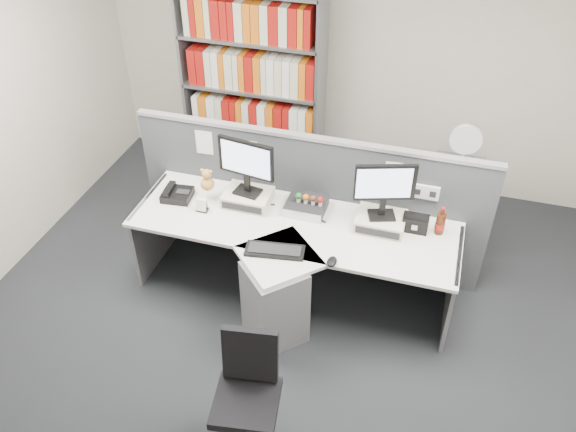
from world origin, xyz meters
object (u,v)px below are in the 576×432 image
(desk_phone, at_px, (177,194))
(desk_calendar, at_px, (202,206))
(speaker, at_px, (415,223))
(mouse, at_px, (332,262))
(desktop_pc, at_px, (306,206))
(keyboard, at_px, (275,250))
(monitor_right, at_px, (385,187))
(monitor_left, at_px, (246,163))
(desk, at_px, (286,266))
(shelving_unit, at_px, (253,91))
(cola_bottle, at_px, (440,224))
(filing_cabinet, at_px, (453,202))
(office_chair, at_px, (248,390))
(desk_fan, at_px, (465,142))

(desk_phone, xyz_separation_m, desk_calendar, (0.27, -0.10, 0.01))
(speaker, bearing_deg, mouse, -132.85)
(desktop_pc, xyz_separation_m, keyboard, (-0.09, -0.56, -0.03))
(monitor_right, relative_size, desk_calendar, 4.08)
(desktop_pc, height_order, mouse, desktop_pc)
(monitor_right, height_order, mouse, monitor_right)
(monitor_left, relative_size, keyboard, 1.05)
(desk, relative_size, desktop_pc, 8.22)
(keyboard, xyz_separation_m, speaker, (0.96, 0.56, 0.05))
(desk_phone, height_order, speaker, speaker)
(desk_phone, bearing_deg, shelving_unit, 85.17)
(cola_bottle, bearing_deg, mouse, -140.45)
(desk, height_order, monitor_right, monitor_right)
(keyboard, bearing_deg, mouse, -0.86)
(monitor_left, distance_m, monitor_right, 1.10)
(desk, bearing_deg, desk_calendar, 167.34)
(keyboard, height_order, speaker, speaker)
(monitor_left, xyz_separation_m, shelving_unit, (-0.46, 1.47, -0.13))
(desk, bearing_deg, cola_bottle, 21.47)
(mouse, xyz_separation_m, desk_phone, (-1.43, 0.42, 0.02))
(desk_phone, bearing_deg, mouse, -16.53)
(speaker, bearing_deg, monitor_left, -178.69)
(filing_cabinet, bearing_deg, speaker, -105.86)
(desk, xyz_separation_m, mouse, (0.40, -0.15, 0.29))
(mouse, height_order, shelving_unit, shelving_unit)
(office_chair, bearing_deg, desk_fan, 66.95)
(office_chair, bearing_deg, desk, 95.04)
(speaker, relative_size, filing_cabinet, 0.28)
(filing_cabinet, bearing_deg, desktop_pc, -139.64)
(monitor_right, bearing_deg, desktop_pc, 176.81)
(monitor_left, bearing_deg, monitor_right, 0.00)
(monitor_right, xyz_separation_m, cola_bottle, (0.45, 0.05, -0.29))
(shelving_unit, relative_size, desk_fan, 4.26)
(desk, distance_m, mouse, 0.51)
(cola_bottle, bearing_deg, desk, -158.53)
(filing_cabinet, distance_m, office_chair, 2.80)
(desktop_pc, relative_size, desk_calendar, 2.75)
(desk_phone, distance_m, shelving_unit, 1.60)
(mouse, height_order, desk_fan, desk_fan)
(monitor_left, height_order, desk_calendar, monitor_left)
(mouse, xyz_separation_m, desk_fan, (0.80, 1.55, 0.25))
(shelving_unit, distance_m, desk_fan, 2.15)
(monitor_left, relative_size, filing_cabinet, 0.69)
(monitor_right, relative_size, keyboard, 1.02)
(desk_calendar, bearing_deg, desk_fan, 32.04)
(monitor_right, distance_m, mouse, 0.69)
(desk_fan, bearing_deg, monitor_right, -118.17)
(mouse, xyz_separation_m, speaker, (0.52, 0.57, 0.04))
(desktop_pc, relative_size, shelving_unit, 0.16)
(shelving_unit, bearing_deg, filing_cabinet, -12.07)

